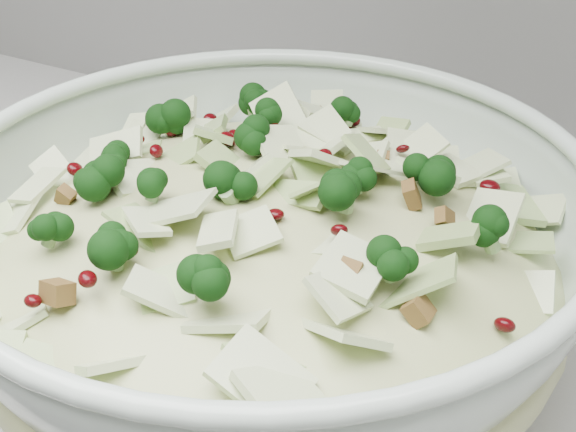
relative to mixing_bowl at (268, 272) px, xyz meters
The scene contains 2 objects.
mixing_bowl is the anchor object (origin of this frame).
salad 0.03m from the mixing_bowl, 104.04° to the right, with size 0.51×0.51×0.16m.
Camera 1 is at (-0.12, 1.24, 1.29)m, focal length 50.00 mm.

